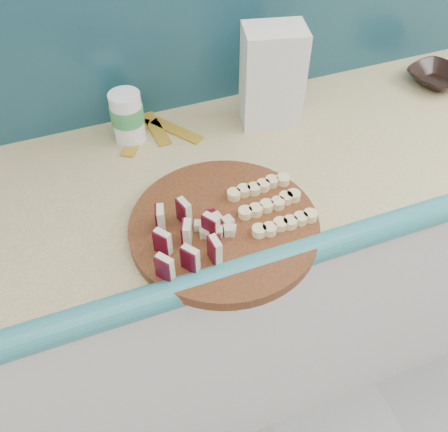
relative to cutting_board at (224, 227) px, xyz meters
The scene contains 10 objects.
kitchen_counter 0.55m from the cutting_board, 39.12° to the left, with size 2.20×0.63×0.91m.
backsplash 0.58m from the cutting_board, 64.31° to the left, with size 2.20×0.02×0.50m, color teal.
cutting_board is the anchor object (origin of this frame).
apple_wedges 0.11m from the cutting_board, 161.01° to the right, with size 0.13×0.16×0.05m.
apple_chunks 0.03m from the cutting_board, behind, with size 0.06×0.06×0.02m.
banana_slices 0.11m from the cutting_board, ahead, with size 0.16×0.16×0.02m.
brown_bowl 0.83m from the cutting_board, 22.11° to the left, with size 0.15×0.15×0.04m, color black.
flour_bag 0.43m from the cutting_board, 52.33° to the left, with size 0.15×0.10×0.25m, color white.
canister 0.39m from the cutting_board, 106.18° to the left, with size 0.08×0.08×0.13m.
banana_peel 0.38m from the cutting_board, 96.49° to the left, with size 0.21×0.18×0.01m.
Camera 1 is at (-0.38, 0.66, 1.69)m, focal length 40.00 mm.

